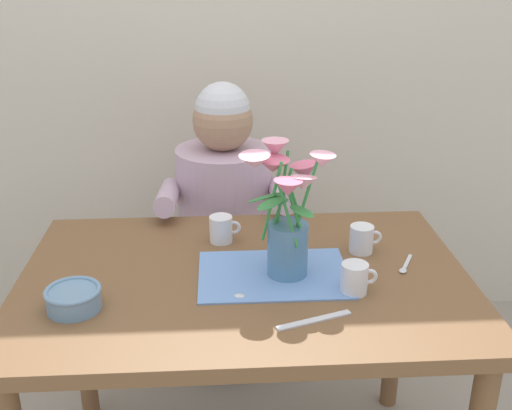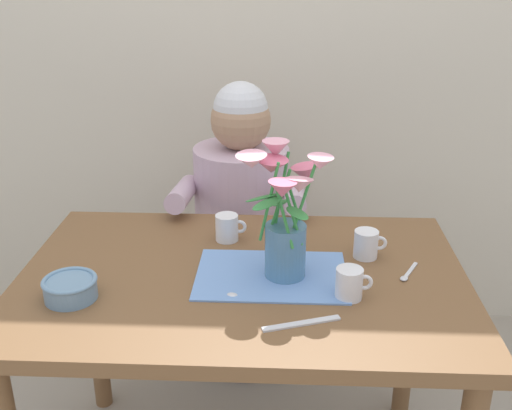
{
  "view_description": "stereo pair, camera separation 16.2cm",
  "coord_description": "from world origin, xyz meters",
  "px_view_note": "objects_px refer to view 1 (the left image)",
  "views": [
    {
      "loc": [
        -0.06,
        -1.45,
        1.54
      ],
      "look_at": [
        0.03,
        0.05,
        0.92
      ],
      "focal_mm": 43.12,
      "sensor_mm": 36.0,
      "label": 1
    },
    {
      "loc": [
        0.1,
        -1.45,
        1.54
      ],
      "look_at": [
        0.03,
        0.05,
        0.92
      ],
      "focal_mm": 43.12,
      "sensor_mm": 36.0,
      "label": 2
    }
  ],
  "objects_px": {
    "tea_cup": "(222,229)",
    "dinner_knife": "(314,320)",
    "coffee_cup": "(355,278)",
    "ceramic_bowl": "(73,298)",
    "flower_vase": "(287,212)",
    "ceramic_mug": "(362,239)",
    "seated_person": "(225,236)"
  },
  "relations": [
    {
      "from": "flower_vase",
      "to": "dinner_knife",
      "type": "relative_size",
      "value": 1.86
    },
    {
      "from": "flower_vase",
      "to": "coffee_cup",
      "type": "xyz_separation_m",
      "value": [
        0.16,
        -0.11,
        -0.14
      ]
    },
    {
      "from": "coffee_cup",
      "to": "ceramic_mug",
      "type": "bearing_deg",
      "value": 73.16
    },
    {
      "from": "ceramic_bowl",
      "to": "ceramic_mug",
      "type": "bearing_deg",
      "value": 18.91
    },
    {
      "from": "dinner_knife",
      "to": "flower_vase",
      "type": "bearing_deg",
      "value": 81.62
    },
    {
      "from": "seated_person",
      "to": "ceramic_bowl",
      "type": "distance_m",
      "value": 0.87
    },
    {
      "from": "flower_vase",
      "to": "ceramic_bowl",
      "type": "bearing_deg",
      "value": -165.01
    },
    {
      "from": "ceramic_bowl",
      "to": "coffee_cup",
      "type": "relative_size",
      "value": 1.46
    },
    {
      "from": "seated_person",
      "to": "ceramic_bowl",
      "type": "xyz_separation_m",
      "value": [
        -0.37,
        -0.76,
        0.21
      ]
    },
    {
      "from": "seated_person",
      "to": "coffee_cup",
      "type": "relative_size",
      "value": 12.2
    },
    {
      "from": "flower_vase",
      "to": "ceramic_bowl",
      "type": "height_order",
      "value": "flower_vase"
    },
    {
      "from": "tea_cup",
      "to": "ceramic_mug",
      "type": "bearing_deg",
      "value": -13.01
    },
    {
      "from": "dinner_knife",
      "to": "ceramic_bowl",
      "type": "bearing_deg",
      "value": 152.25
    },
    {
      "from": "seated_person",
      "to": "ceramic_mug",
      "type": "relative_size",
      "value": 12.2
    },
    {
      "from": "coffee_cup",
      "to": "ceramic_mug",
      "type": "distance_m",
      "value": 0.23
    },
    {
      "from": "seated_person",
      "to": "ceramic_mug",
      "type": "xyz_separation_m",
      "value": [
        0.39,
        -0.5,
        0.22
      ]
    },
    {
      "from": "seated_person",
      "to": "dinner_knife",
      "type": "relative_size",
      "value": 5.97
    },
    {
      "from": "flower_vase",
      "to": "coffee_cup",
      "type": "bearing_deg",
      "value": -32.88
    },
    {
      "from": "seated_person",
      "to": "tea_cup",
      "type": "relative_size",
      "value": 12.2
    },
    {
      "from": "tea_cup",
      "to": "ceramic_mug",
      "type": "height_order",
      "value": "same"
    },
    {
      "from": "ceramic_bowl",
      "to": "dinner_knife",
      "type": "relative_size",
      "value": 0.72
    },
    {
      "from": "coffee_cup",
      "to": "ceramic_bowl",
      "type": "bearing_deg",
      "value": -177.04
    },
    {
      "from": "seated_person",
      "to": "flower_vase",
      "type": "distance_m",
      "value": 0.73
    },
    {
      "from": "coffee_cup",
      "to": "ceramic_mug",
      "type": "relative_size",
      "value": 1.0
    },
    {
      "from": "coffee_cup",
      "to": "seated_person",
      "type": "bearing_deg",
      "value": 113.76
    },
    {
      "from": "flower_vase",
      "to": "tea_cup",
      "type": "height_order",
      "value": "flower_vase"
    },
    {
      "from": "ceramic_mug",
      "to": "flower_vase",
      "type": "bearing_deg",
      "value": -152.84
    },
    {
      "from": "seated_person",
      "to": "flower_vase",
      "type": "relative_size",
      "value": 3.2
    },
    {
      "from": "flower_vase",
      "to": "ceramic_mug",
      "type": "xyz_separation_m",
      "value": [
        0.23,
        0.12,
        -0.14
      ]
    },
    {
      "from": "flower_vase",
      "to": "dinner_knife",
      "type": "distance_m",
      "value": 0.29
    },
    {
      "from": "seated_person",
      "to": "tea_cup",
      "type": "distance_m",
      "value": 0.46
    },
    {
      "from": "tea_cup",
      "to": "dinner_knife",
      "type": "bearing_deg",
      "value": -64.48
    }
  ]
}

